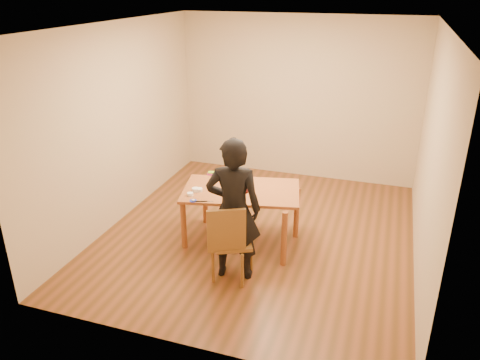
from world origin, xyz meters
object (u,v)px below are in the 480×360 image
(dining_table, at_px, (241,191))
(cake_plate, at_px, (239,189))
(person, at_px, (234,210))
(dining_chair, at_px, (232,242))
(cake, at_px, (239,186))

(dining_table, xyz_separation_m, cake_plate, (-0.03, -0.01, 0.03))
(person, bearing_deg, dining_chair, 79.22)
(dining_table, height_order, cake_plate, cake_plate)
(dining_table, height_order, person, person)
(dining_chair, xyz_separation_m, cake, (-0.18, 0.77, 0.35))
(cake_plate, relative_size, person, 0.18)
(dining_chair, distance_m, cake, 0.86)
(dining_chair, height_order, cake, cake)
(dining_table, distance_m, dining_chair, 0.84)
(dining_chair, xyz_separation_m, cake_plate, (-0.18, 0.77, 0.31))
(dining_table, bearing_deg, person, -90.55)
(dining_table, relative_size, cake, 7.24)
(dining_table, bearing_deg, cake, -179.12)
(person, bearing_deg, cake, -87.03)
(cake, distance_m, person, 0.75)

